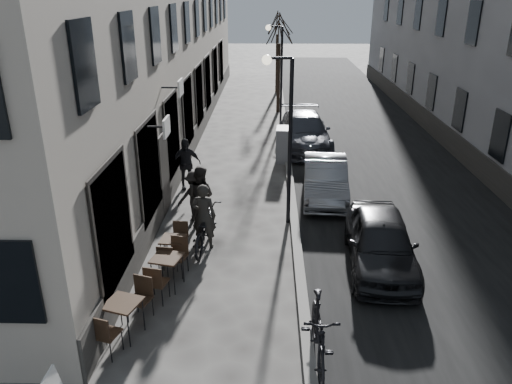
{
  "coord_description": "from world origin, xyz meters",
  "views": [
    {
      "loc": [
        -0.63,
        -8.09,
        6.79
      ],
      "look_at": [
        -0.95,
        4.07,
        1.8
      ],
      "focal_mm": 35.0,
      "sensor_mm": 36.0,
      "label": 1
    }
  ],
  "objects_px": {
    "streetlamp_near": "(285,123)",
    "streetlamp_far": "(278,64)",
    "bistro_set_b": "(168,269)",
    "car_near": "(381,242)",
    "pedestrian_far": "(186,164)",
    "bistro_set_a": "(124,315)",
    "car_mid": "(325,179)",
    "utility_cabinet": "(283,145)",
    "car_far": "(305,131)",
    "pedestrian_near": "(200,196)",
    "pedestrian_mid": "(195,196)",
    "bicycle": "(204,228)",
    "bistro_set_c": "(174,248)",
    "tree_far": "(278,22)",
    "tree_near": "(279,29)",
    "moped": "(318,334)"
  },
  "relations": [
    {
      "from": "utility_cabinet",
      "to": "car_far",
      "type": "xyz_separation_m",
      "value": [
        1.04,
        1.92,
        0.05
      ]
    },
    {
      "from": "car_mid",
      "to": "car_far",
      "type": "relative_size",
      "value": 0.78
    },
    {
      "from": "pedestrian_near",
      "to": "bistro_set_c",
      "type": "bearing_deg",
      "value": 104.18
    },
    {
      "from": "bistro_set_a",
      "to": "car_mid",
      "type": "distance_m",
      "value": 9.12
    },
    {
      "from": "pedestrian_mid",
      "to": "car_near",
      "type": "bearing_deg",
      "value": 134.37
    },
    {
      "from": "pedestrian_mid",
      "to": "streetlamp_far",
      "type": "bearing_deg",
      "value": -121.38
    },
    {
      "from": "pedestrian_mid",
      "to": "utility_cabinet",
      "type": "bearing_deg",
      "value": -134.52
    },
    {
      "from": "streetlamp_far",
      "to": "utility_cabinet",
      "type": "relative_size",
      "value": 3.53
    },
    {
      "from": "car_mid",
      "to": "moped",
      "type": "relative_size",
      "value": 1.8
    },
    {
      "from": "car_mid",
      "to": "bicycle",
      "type": "bearing_deg",
      "value": -131.38
    },
    {
      "from": "streetlamp_far",
      "to": "pedestrian_far",
      "type": "xyz_separation_m",
      "value": [
        -3.43,
        -9.24,
        -2.22
      ]
    },
    {
      "from": "car_mid",
      "to": "moped",
      "type": "distance_m",
      "value": 8.45
    },
    {
      "from": "tree_far",
      "to": "pedestrian_mid",
      "type": "distance_m",
      "value": 21.43
    },
    {
      "from": "pedestrian_near",
      "to": "car_near",
      "type": "xyz_separation_m",
      "value": [
        4.98,
        -2.35,
        -0.24
      ]
    },
    {
      "from": "bistro_set_b",
      "to": "car_near",
      "type": "height_order",
      "value": "car_near"
    },
    {
      "from": "car_near",
      "to": "moped",
      "type": "relative_size",
      "value": 1.82
    },
    {
      "from": "car_near",
      "to": "streetlamp_near",
      "type": "bearing_deg",
      "value": 138.35
    },
    {
      "from": "tree_near",
      "to": "bistro_set_a",
      "type": "bearing_deg",
      "value": -99.63
    },
    {
      "from": "bistro_set_b",
      "to": "bicycle",
      "type": "xyz_separation_m",
      "value": [
        0.64,
        2.07,
        0.07
      ]
    },
    {
      "from": "streetlamp_far",
      "to": "moped",
      "type": "distance_m",
      "value": 18.48
    },
    {
      "from": "streetlamp_far",
      "to": "pedestrian_near",
      "type": "height_order",
      "value": "streetlamp_far"
    },
    {
      "from": "streetlamp_far",
      "to": "car_mid",
      "type": "bearing_deg",
      "value": -81.35
    },
    {
      "from": "tree_near",
      "to": "pedestrian_far",
      "type": "distance_m",
      "value": 13.26
    },
    {
      "from": "streetlamp_near",
      "to": "tree_far",
      "type": "xyz_separation_m",
      "value": [
        0.07,
        21.0,
        1.5
      ]
    },
    {
      "from": "bistro_set_c",
      "to": "streetlamp_far",
      "type": "bearing_deg",
      "value": 84.36
    },
    {
      "from": "streetlamp_far",
      "to": "tree_far",
      "type": "height_order",
      "value": "tree_far"
    },
    {
      "from": "bistro_set_a",
      "to": "car_mid",
      "type": "bearing_deg",
      "value": 75.04
    },
    {
      "from": "streetlamp_far",
      "to": "car_far",
      "type": "relative_size",
      "value": 0.96
    },
    {
      "from": "streetlamp_near",
      "to": "streetlamp_far",
      "type": "xyz_separation_m",
      "value": [
        0.0,
        12.0,
        0.0
      ]
    },
    {
      "from": "tree_far",
      "to": "car_near",
      "type": "height_order",
      "value": "tree_far"
    },
    {
      "from": "bistro_set_b",
      "to": "car_near",
      "type": "xyz_separation_m",
      "value": [
        5.34,
        1.14,
        0.21
      ]
    },
    {
      "from": "streetlamp_near",
      "to": "bistro_set_b",
      "type": "distance_m",
      "value": 5.39
    },
    {
      "from": "tree_far",
      "to": "pedestrian_near",
      "type": "distance_m",
      "value": 21.7
    },
    {
      "from": "pedestrian_far",
      "to": "moped",
      "type": "bearing_deg",
      "value": -84.83
    },
    {
      "from": "tree_near",
      "to": "car_mid",
      "type": "distance_m",
      "value": 13.59
    },
    {
      "from": "bistro_set_b",
      "to": "pedestrian_far",
      "type": "bearing_deg",
      "value": 107.53
    },
    {
      "from": "streetlamp_near",
      "to": "pedestrian_near",
      "type": "distance_m",
      "value": 3.35
    },
    {
      "from": "bistro_set_a",
      "to": "pedestrian_near",
      "type": "relative_size",
      "value": 0.91
    },
    {
      "from": "bistro_set_a",
      "to": "bicycle",
      "type": "xyz_separation_m",
      "value": [
        1.19,
        3.94,
        0.07
      ]
    },
    {
      "from": "tree_near",
      "to": "car_far",
      "type": "distance_m",
      "value": 8.19
    },
    {
      "from": "tree_far",
      "to": "moped",
      "type": "xyz_separation_m",
      "value": [
        0.45,
        -27.31,
        -3.97
      ]
    },
    {
      "from": "tree_near",
      "to": "car_far",
      "type": "xyz_separation_m",
      "value": [
        1.1,
        -7.12,
        -3.9
      ]
    },
    {
      "from": "car_mid",
      "to": "pedestrian_mid",
      "type": "bearing_deg",
      "value": -151.38
    },
    {
      "from": "streetlamp_far",
      "to": "bicycle",
      "type": "bearing_deg",
      "value": -99.27
    },
    {
      "from": "tree_near",
      "to": "bistro_set_c",
      "type": "height_order",
      "value": "tree_near"
    },
    {
      "from": "car_far",
      "to": "moped",
      "type": "xyz_separation_m",
      "value": [
        -0.65,
        -14.19,
        -0.08
      ]
    },
    {
      "from": "tree_near",
      "to": "pedestrian_far",
      "type": "bearing_deg",
      "value": -105.96
    },
    {
      "from": "tree_near",
      "to": "bistro_set_c",
      "type": "bearing_deg",
      "value": -99.63
    },
    {
      "from": "bicycle",
      "to": "moped",
      "type": "bearing_deg",
      "value": 126.11
    },
    {
      "from": "bistro_set_c",
      "to": "car_mid",
      "type": "height_order",
      "value": "car_mid"
    }
  ]
}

